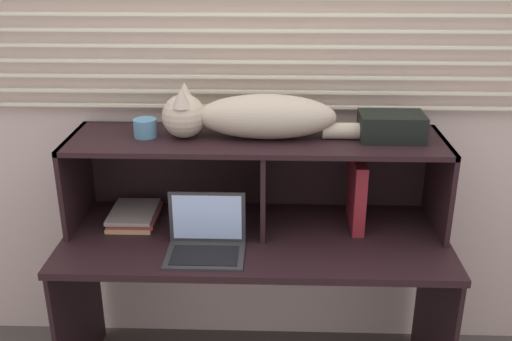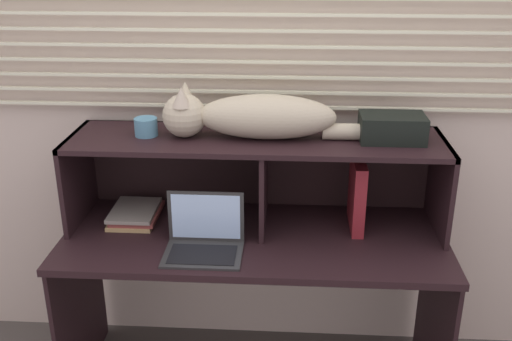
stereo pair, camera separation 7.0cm
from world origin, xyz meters
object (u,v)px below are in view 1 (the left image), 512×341
(laptop, at_px, (206,240))
(binder_upright, at_px, (357,192))
(cat, at_px, (253,117))
(small_basket, at_px, (145,128))
(book_stack, at_px, (135,215))
(storage_box, at_px, (391,127))

(laptop, height_order, binder_upright, binder_upright)
(cat, distance_m, small_basket, 0.45)
(cat, distance_m, book_stack, 0.70)
(cat, bearing_deg, book_stack, -179.90)
(storage_box, bearing_deg, cat, -180.00)
(laptop, relative_size, binder_upright, 1.01)
(book_stack, xyz_separation_m, small_basket, (0.08, 0.00, 0.41))
(laptop, bearing_deg, storage_box, 19.21)
(small_basket, bearing_deg, book_stack, -179.30)
(laptop, bearing_deg, cat, 55.74)
(binder_upright, height_order, storage_box, storage_box)
(book_stack, height_order, storage_box, storage_box)
(binder_upright, xyz_separation_m, storage_box, (0.12, 0.00, 0.30))
(laptop, bearing_deg, book_stack, 143.08)
(book_stack, distance_m, small_basket, 0.41)
(laptop, distance_m, storage_box, 0.89)
(binder_upright, relative_size, book_stack, 1.17)
(small_basket, bearing_deg, laptop, -43.98)
(storage_box, bearing_deg, book_stack, -179.95)
(cat, height_order, storage_box, cat)
(laptop, relative_size, book_stack, 1.18)
(cat, relative_size, laptop, 3.33)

